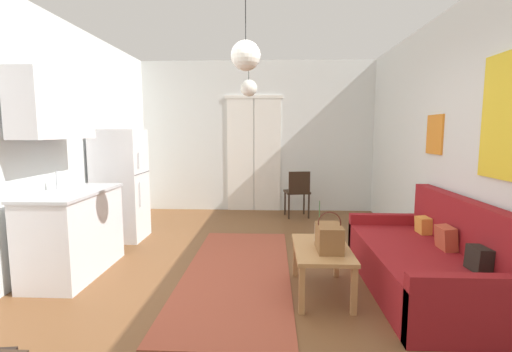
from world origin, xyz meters
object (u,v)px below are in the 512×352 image
object	(u,v)px
pendant_lamp_near	(246,56)
pendant_lamp_far	(249,88)
coffee_table	(322,254)
refrigerator	(121,185)
couch	(429,264)
handbag	(329,237)
bamboo_vase	(319,232)
accent_chair	(298,190)

from	to	relation	value
pendant_lamp_near	pendant_lamp_far	xyz separation A→B (m)	(-0.11, 2.14, -0.04)
coffee_table	pendant_lamp_near	world-z (taller)	pendant_lamp_near
refrigerator	pendant_lamp_near	xyz separation A→B (m)	(1.91, -1.60, 1.44)
couch	refrigerator	bearing A→B (deg)	156.87
coffee_table	handbag	world-z (taller)	handbag
bamboo_vase	pendant_lamp_near	world-z (taller)	pendant_lamp_near
handbag	refrigerator	world-z (taller)	refrigerator
bamboo_vase	refrigerator	world-z (taller)	refrigerator
couch	bamboo_vase	bearing A→B (deg)	174.81
refrigerator	accent_chair	bearing A→B (deg)	28.49
couch	pendant_lamp_near	distance (m)	2.62
refrigerator	pendant_lamp_near	bearing A→B (deg)	-40.06
coffee_table	pendant_lamp_near	xyz separation A→B (m)	(-0.72, 0.05, 1.83)
handbag	refrigerator	xyz separation A→B (m)	(-2.68, 1.75, 0.21)
bamboo_vase	accent_chair	xyz separation A→B (m)	(-0.01, 2.89, -0.06)
couch	pendant_lamp_near	world-z (taller)	pendant_lamp_near
handbag	accent_chair	xyz separation A→B (m)	(-0.07, 3.16, -0.08)
pendant_lamp_near	pendant_lamp_far	distance (m)	2.15
handbag	pendant_lamp_far	bearing A→B (deg)	111.10
couch	refrigerator	world-z (taller)	refrigerator
coffee_table	pendant_lamp_near	distance (m)	1.97
accent_chair	pendant_lamp_near	world-z (taller)	pendant_lamp_near
couch	accent_chair	distance (m)	3.17
bamboo_vase	handbag	distance (m)	0.28
coffee_table	pendant_lamp_near	bearing A→B (deg)	175.77
couch	pendant_lamp_far	size ratio (longest dim) A/B	2.44
coffee_table	bamboo_vase	distance (m)	0.24
accent_chair	pendant_lamp_far	size ratio (longest dim) A/B	1.03
accent_chair	pendant_lamp_far	world-z (taller)	pendant_lamp_far
refrigerator	pendant_lamp_far	size ratio (longest dim) A/B	1.92
handbag	pendant_lamp_near	world-z (taller)	pendant_lamp_near
handbag	pendant_lamp_near	bearing A→B (deg)	169.40
accent_chair	pendant_lamp_near	xyz separation A→B (m)	(-0.70, -3.02, 1.73)
couch	refrigerator	distance (m)	4.02
refrigerator	pendant_lamp_near	world-z (taller)	pendant_lamp_near
coffee_table	pendant_lamp_far	xyz separation A→B (m)	(-0.83, 2.20, 1.80)
refrigerator	pendant_lamp_far	world-z (taller)	pendant_lamp_far
couch	bamboo_vase	xyz separation A→B (m)	(-1.05, 0.10, 0.27)
coffee_table	handbag	xyz separation A→B (m)	(0.05, -0.09, 0.19)
coffee_table	pendant_lamp_far	world-z (taller)	pendant_lamp_far
couch	handbag	xyz separation A→B (m)	(-0.99, -0.18, 0.30)
bamboo_vase	pendant_lamp_near	xyz separation A→B (m)	(-0.71, -0.13, 1.67)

